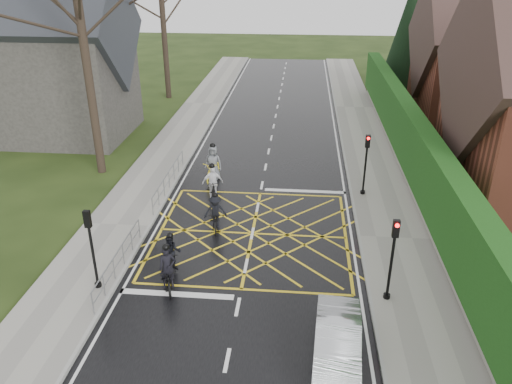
% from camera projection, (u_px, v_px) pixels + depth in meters
% --- Properties ---
extents(ground, '(120.00, 120.00, 0.00)m').
position_uv_depth(ground, '(252.00, 234.00, 21.55)').
color(ground, black).
rests_on(ground, ground).
extents(road, '(9.00, 80.00, 0.01)m').
position_uv_depth(road, '(252.00, 233.00, 21.55)').
color(road, black).
rests_on(road, ground).
extents(sidewalk_right, '(3.00, 80.00, 0.15)m').
position_uv_depth(sidewalk_right, '(394.00, 239.00, 21.01)').
color(sidewalk_right, gray).
rests_on(sidewalk_right, ground).
extents(sidewalk_left, '(3.00, 80.00, 0.15)m').
position_uv_depth(sidewalk_left, '(117.00, 226.00, 22.02)').
color(sidewalk_left, gray).
rests_on(sidewalk_left, ground).
extents(stone_wall, '(0.50, 38.00, 0.70)m').
position_uv_depth(stone_wall, '(411.00, 177.00, 26.14)').
color(stone_wall, slate).
rests_on(stone_wall, ground).
extents(hedge, '(0.90, 38.00, 2.80)m').
position_uv_depth(hedge, '(415.00, 146.00, 25.39)').
color(hedge, '#173D10').
rests_on(hedge, stone_wall).
extents(house_far, '(9.80, 8.80, 10.30)m').
position_uv_depth(house_far, '(489.00, 59.00, 34.61)').
color(house_far, brown).
rests_on(house_far, ground).
extents(conifer, '(4.60, 4.60, 10.00)m').
position_uv_depth(conifer, '(410.00, 33.00, 41.86)').
color(conifer, black).
rests_on(conifer, ground).
extents(church, '(8.80, 7.80, 11.00)m').
position_uv_depth(church, '(57.00, 60.00, 31.36)').
color(church, '#2D2B28').
rests_on(church, ground).
extents(tree_near, '(9.24, 9.24, 11.44)m').
position_uv_depth(tree_near, '(81.00, 22.00, 24.30)').
color(tree_near, black).
rests_on(tree_near, ground).
extents(tree_far, '(8.40, 8.40, 10.40)m').
position_uv_depth(tree_far, '(162.00, 7.00, 39.02)').
color(tree_far, black).
rests_on(tree_far, ground).
extents(railing_south, '(0.05, 5.04, 1.03)m').
position_uv_depth(railing_south, '(118.00, 257.00, 18.46)').
color(railing_south, slate).
rests_on(railing_south, ground).
extents(railing_north, '(0.05, 6.04, 1.03)m').
position_uv_depth(railing_north, '(169.00, 176.00, 25.20)').
color(railing_north, slate).
rests_on(railing_north, ground).
extents(traffic_light_ne, '(0.24, 0.31, 3.21)m').
position_uv_depth(traffic_light_ne, '(365.00, 165.00, 24.18)').
color(traffic_light_ne, black).
rests_on(traffic_light_ne, ground).
extents(traffic_light_se, '(0.24, 0.31, 3.21)m').
position_uv_depth(traffic_light_se, '(392.00, 261.00, 16.63)').
color(traffic_light_se, black).
rests_on(traffic_light_se, ground).
extents(traffic_light_sw, '(0.24, 0.31, 3.21)m').
position_uv_depth(traffic_light_sw, '(93.00, 250.00, 17.23)').
color(traffic_light_sw, black).
rests_on(traffic_light_sw, ground).
extents(cyclist_rear, '(1.28, 1.94, 1.79)m').
position_uv_depth(cyclist_rear, '(167.00, 274.00, 17.81)').
color(cyclist_rear, black).
rests_on(cyclist_rear, ground).
extents(cyclist_back, '(0.92, 1.69, 1.63)m').
position_uv_depth(cyclist_back, '(171.00, 257.00, 18.77)').
color(cyclist_back, black).
rests_on(cyclist_back, ground).
extents(cyclist_mid, '(1.10, 1.83, 1.70)m').
position_uv_depth(cyclist_mid, '(215.00, 215.00, 21.74)').
color(cyclist_mid, black).
rests_on(cyclist_mid, ground).
extents(cyclist_front, '(1.11, 1.97, 1.90)m').
position_uv_depth(cyclist_front, '(213.00, 187.00, 24.25)').
color(cyclist_front, black).
rests_on(cyclist_front, ground).
extents(cyclist_lead, '(0.97, 2.16, 2.03)m').
position_uv_depth(cyclist_lead, '(213.00, 167.00, 26.49)').
color(cyclist_lead, yellow).
rests_on(cyclist_lead, ground).
extents(car, '(1.57, 3.88, 1.25)m').
position_uv_depth(car, '(337.00, 342.00, 14.63)').
color(car, '#B7BBBF').
rests_on(car, ground).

